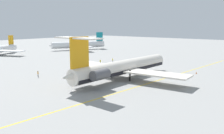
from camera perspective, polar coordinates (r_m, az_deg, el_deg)
name	(u,v)px	position (r m, az deg, el deg)	size (l,w,h in m)	color
ground	(148,81)	(65.97, 8.19, -3.15)	(379.61, 379.61, 0.00)	gray
main_jetliner	(121,68)	(66.27, 2.02, -0.12)	(41.02, 36.52, 11.97)	silver
airliner_mid_right	(77,45)	(145.98, -7.97, 5.08)	(31.56, 31.81, 9.87)	white
ground_crew_near_nose	(100,61)	(92.11, -2.70, 1.32)	(0.41, 0.28, 1.76)	black
ground_crew_near_tail	(38,73)	(73.00, -16.57, -1.35)	(0.27, 0.43, 1.70)	black
ground_crew_portside	(113,60)	(96.20, 0.15, 1.67)	(0.27, 0.43, 1.69)	black
safety_cone_nose	(196,73)	(78.51, 18.72, -1.29)	(0.40, 0.40, 0.55)	#EA590F
taxiway_centreline	(149,83)	(63.42, 8.43, -3.68)	(106.79, 0.36, 0.01)	gold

